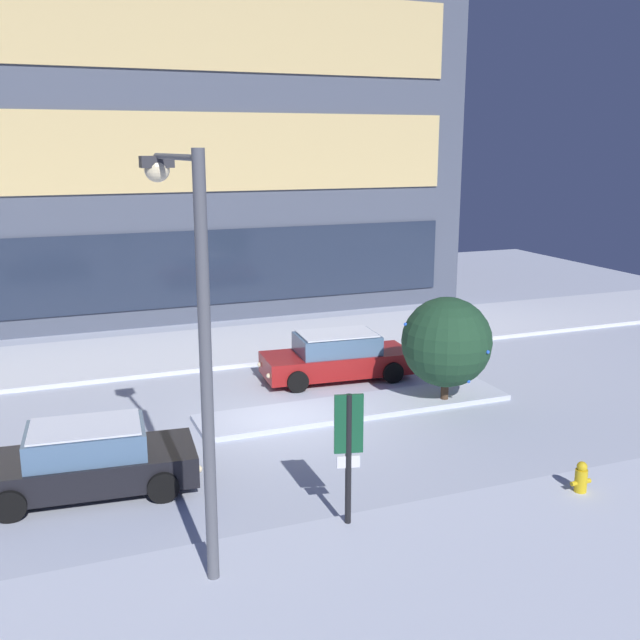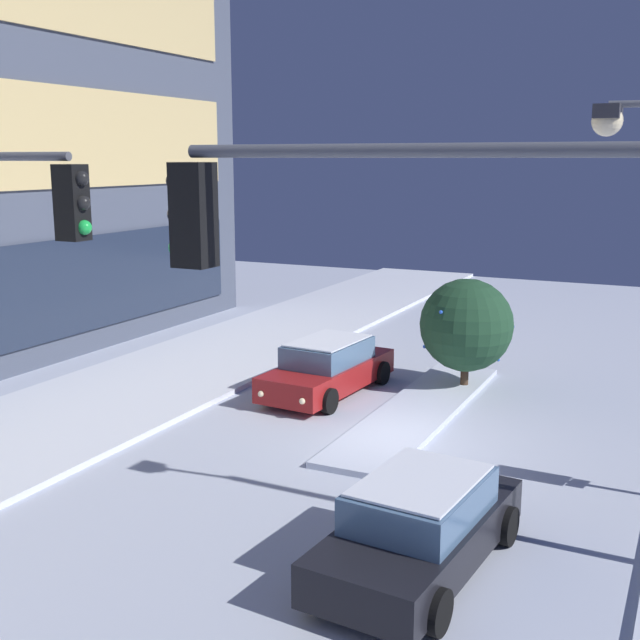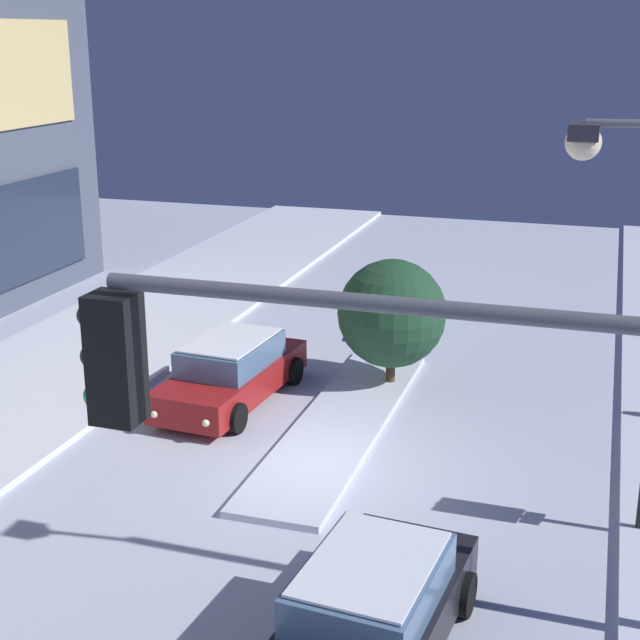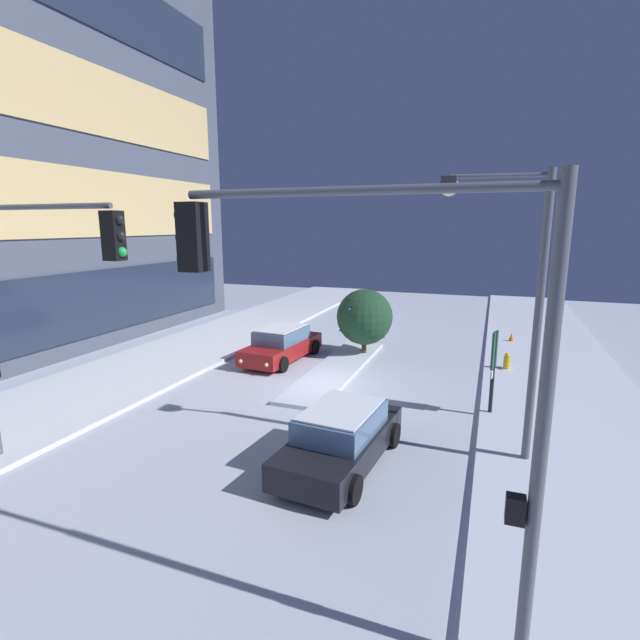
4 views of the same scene
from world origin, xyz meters
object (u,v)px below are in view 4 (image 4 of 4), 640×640
car_far (282,345)px  traffic_light_corner_far_left (28,291)px  car_near (341,437)px  parking_info_sign (494,363)px  fire_hydrant (507,363)px  street_lamp_arched (510,277)px  traffic_light_corner_near_left (386,336)px  construction_cone (511,338)px  decorated_tree_median (365,317)px

car_far → traffic_light_corner_far_left: (-10.78, 1.29, 3.75)m
car_near → parking_info_sign: bearing=-32.6°
car_near → fire_hydrant: (9.57, -4.06, -0.32)m
street_lamp_arched → car_far: bearing=-41.8°
traffic_light_corner_near_left → parking_info_sign: bearing=-99.0°
car_near → traffic_light_corner_near_left: bearing=-150.7°
car_near → traffic_light_corner_near_left: size_ratio=0.72×
car_near → street_lamp_arched: (1.58, -3.68, 4.00)m
car_near → parking_info_sign: parking_info_sign is taller
car_near → traffic_light_corner_near_left: traffic_light_corner_near_left is taller
traffic_light_corner_far_left → construction_cone: 21.10m
traffic_light_corner_near_left → fire_hydrant: (14.14, -2.01, -4.13)m
car_near → traffic_light_corner_far_left: size_ratio=0.72×
fire_hydrant → construction_cone: bearing=-3.5°
street_lamp_arched → parking_info_sign: size_ratio=2.63×
traffic_light_corner_far_left → parking_info_sign: size_ratio=2.38×
traffic_light_corner_far_left → construction_cone: (17.52, -10.98, -4.19)m
street_lamp_arched → decorated_tree_median: size_ratio=2.33×
car_near → traffic_light_corner_near_left: (-4.57, -2.05, 3.81)m
street_lamp_arched → fire_hydrant: 9.09m
traffic_light_corner_near_left → construction_cone: traffic_light_corner_near_left is taller
construction_cone → parking_info_sign: bearing=175.1°
parking_info_sign → construction_cone: 10.33m
traffic_light_corner_far_left → fire_hydrant: bearing=49.3°
parking_info_sign → traffic_light_corner_far_left: bearing=49.1°
traffic_light_corner_far_left → parking_info_sign: bearing=36.0°
street_lamp_arched → parking_info_sign: street_lamp_arched is taller
fire_hydrant → decorated_tree_median: (0.36, 6.13, 1.43)m
traffic_light_corner_far_left → decorated_tree_median: (12.76, -4.53, -2.65)m
car_far → traffic_light_corner_near_left: traffic_light_corner_near_left is taller
car_far → decorated_tree_median: size_ratio=1.56×
decorated_tree_median → traffic_light_corner_far_left: bearing=160.4°
traffic_light_corner_far_left → decorated_tree_median: 13.80m
fire_hydrant → decorated_tree_median: size_ratio=0.26×
traffic_light_corner_far_left → street_lamp_arched: (4.41, -10.29, 0.25)m
fire_hydrant → decorated_tree_median: 6.31m
parking_info_sign → construction_cone: parking_info_sign is taller
car_far → parking_info_sign: bearing=72.9°
car_far → parking_info_sign: parking_info_sign is taller
car_near → construction_cone: size_ratio=8.57×
decorated_tree_median → fire_hydrant: bearing=-93.4°
traffic_light_corner_near_left → construction_cone: bearing=-96.9°
street_lamp_arched → construction_cone: street_lamp_arched is taller
car_far → fire_hydrant: (1.63, -9.38, -0.32)m
decorated_tree_median → construction_cone: size_ratio=5.62×
street_lamp_arched → parking_info_sign: bearing=-92.8°
car_far → parking_info_sign: size_ratio=1.77×
car_far → decorated_tree_median: 3.96m
traffic_light_corner_near_left → traffic_light_corner_far_left: traffic_light_corner_near_left is taller
car_near → fire_hydrant: car_near is taller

